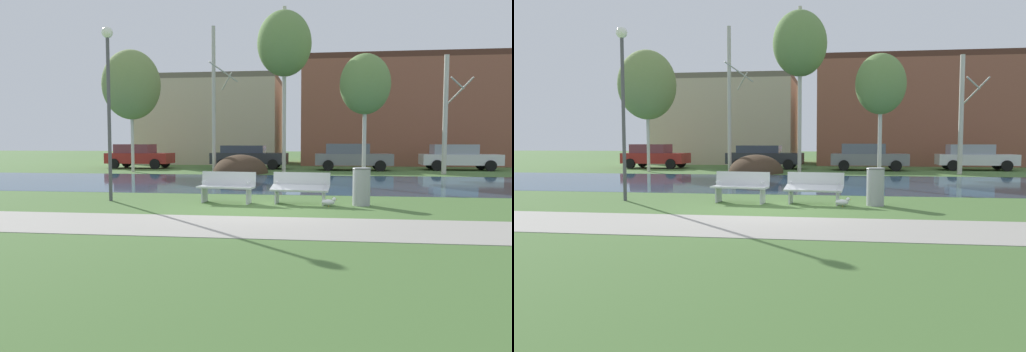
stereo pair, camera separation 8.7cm
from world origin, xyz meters
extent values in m
plane|color=#476B33|center=(0.00, 10.00, 0.00)|extent=(120.00, 120.00, 0.00)
cube|color=#9E998E|center=(0.00, -2.37, 0.01)|extent=(60.00, 2.50, 0.01)
cube|color=#33516B|center=(0.00, 7.96, 0.00)|extent=(80.00, 8.95, 0.01)
ellipsoid|color=#423021|center=(-2.72, 13.96, 0.00)|extent=(3.00, 3.59, 2.02)
cube|color=silver|center=(-1.04, 1.20, 0.45)|extent=(1.65, 0.68, 0.05)
cube|color=silver|center=(-1.00, 1.47, 0.67)|extent=(1.60, 0.29, 0.40)
cube|color=silver|center=(-1.68, 1.34, 0.23)|extent=(0.09, 0.43, 0.45)
cube|color=silver|center=(-0.38, 1.17, 0.23)|extent=(0.09, 0.43, 0.45)
cylinder|color=silver|center=(-1.68, 1.30, 0.59)|extent=(0.08, 0.28, 0.04)
cylinder|color=silver|center=(-0.38, 1.13, 0.59)|extent=(0.08, 0.28, 0.04)
cube|color=silver|center=(1.04, 1.20, 0.45)|extent=(1.65, 0.68, 0.17)
cube|color=silver|center=(1.07, 1.47, 0.67)|extent=(1.60, 0.29, 0.40)
cube|color=silver|center=(0.39, 1.34, 0.23)|extent=(0.09, 0.43, 0.45)
cube|color=silver|center=(1.69, 1.17, 0.23)|extent=(0.09, 0.43, 0.45)
cylinder|color=silver|center=(0.39, 1.30, 0.59)|extent=(0.08, 0.28, 0.04)
cylinder|color=silver|center=(1.69, 1.13, 0.59)|extent=(0.08, 0.28, 0.04)
cylinder|color=#999B9E|center=(2.70, 1.20, 0.51)|extent=(0.47, 0.47, 1.03)
torus|color=#5B5D5E|center=(2.70, 1.20, 1.00)|extent=(0.50, 0.50, 0.04)
ellipsoid|color=white|center=(1.80, 0.83, 0.12)|extent=(0.35, 0.16, 0.16)
sphere|color=white|center=(1.96, 0.83, 0.20)|extent=(0.11, 0.11, 0.11)
cone|color=gold|center=(2.02, 0.83, 0.20)|extent=(0.06, 0.04, 0.04)
cylinder|color=gold|center=(1.82, 0.79, 0.05)|extent=(0.01, 0.01, 0.10)
cylinder|color=gold|center=(1.82, 0.86, 0.05)|extent=(0.01, 0.01, 0.10)
cylinder|color=#4C4C51|center=(-4.48, 1.30, 2.35)|extent=(0.10, 0.10, 4.69)
sphere|color=white|center=(-4.48, 1.30, 4.84)|extent=(0.32, 0.32, 0.32)
cylinder|color=beige|center=(-8.95, 14.11, 3.14)|extent=(0.18, 0.18, 6.29)
ellipsoid|color=olive|center=(-8.95, 14.11, 4.90)|extent=(3.24, 3.24, 3.89)
cylinder|color=#BCB7A8|center=(-4.28, 14.30, 4.02)|extent=(0.21, 0.21, 8.04)
cylinder|color=#BCB7A8|center=(-3.63, 14.74, 5.08)|extent=(0.85, 1.19, 0.86)
cylinder|color=#BCB7A8|center=(-3.57, 13.57, 5.45)|extent=(1.38, 1.34, 0.97)
cylinder|color=beige|center=(-0.42, 14.97, 4.57)|extent=(0.22, 0.22, 9.14)
ellipsoid|color=#668947|center=(-0.42, 14.97, 7.13)|extent=(3.01, 3.01, 3.61)
cylinder|color=beige|center=(3.88, 13.70, 3.01)|extent=(0.21, 0.21, 6.02)
ellipsoid|color=#668947|center=(3.88, 13.70, 4.70)|extent=(2.61, 2.61, 3.13)
cylinder|color=beige|center=(8.07, 14.33, 3.10)|extent=(0.25, 0.25, 6.21)
cylinder|color=beige|center=(8.93, 14.92, 4.39)|extent=(1.04, 1.46, 1.33)
cylinder|color=beige|center=(8.51, 13.87, 4.70)|extent=(0.92, 0.90, 0.58)
cube|color=maroon|center=(-9.93, 17.77, 0.65)|extent=(4.13, 1.96, 0.66)
cube|color=brown|center=(-10.26, 17.77, 1.26)|extent=(2.33, 1.70, 0.56)
cylinder|color=black|center=(-8.56, 18.67, 0.32)|extent=(0.65, 0.24, 0.64)
cylinder|color=black|center=(-8.61, 16.80, 0.32)|extent=(0.65, 0.24, 0.64)
cylinder|color=black|center=(-11.26, 18.73, 0.32)|extent=(0.65, 0.24, 0.64)
cylinder|color=black|center=(-11.31, 16.87, 0.32)|extent=(0.65, 0.24, 0.64)
cube|color=#282B30|center=(-2.81, 18.01, 0.66)|extent=(4.82, 1.90, 0.68)
cube|color=#2F3648|center=(-3.20, 18.02, 1.24)|extent=(2.71, 1.63, 0.46)
cylinder|color=black|center=(-1.22, 18.86, 0.32)|extent=(0.65, 0.24, 0.64)
cylinder|color=black|center=(-1.26, 17.08, 0.32)|extent=(0.65, 0.24, 0.64)
cylinder|color=black|center=(-4.37, 18.94, 0.32)|extent=(0.65, 0.24, 0.64)
cylinder|color=black|center=(-4.41, 17.16, 0.32)|extent=(0.65, 0.24, 0.64)
cube|color=slate|center=(3.58, 17.20, 0.66)|extent=(4.54, 1.84, 0.67)
cube|color=slate|center=(3.22, 17.21, 1.29)|extent=(2.56, 1.58, 0.59)
cylinder|color=black|center=(5.09, 18.03, 0.32)|extent=(0.65, 0.24, 0.64)
cylinder|color=black|center=(5.05, 16.30, 0.32)|extent=(0.65, 0.24, 0.64)
cylinder|color=black|center=(2.12, 18.10, 0.32)|extent=(0.65, 0.24, 0.64)
cylinder|color=black|center=(2.08, 16.37, 0.32)|extent=(0.65, 0.24, 0.64)
cube|color=silver|center=(9.92, 18.14, 0.64)|extent=(4.53, 1.86, 0.64)
cube|color=#949AAC|center=(9.56, 18.15, 1.25)|extent=(2.55, 1.61, 0.59)
cylinder|color=black|center=(11.42, 18.98, 0.32)|extent=(0.65, 0.24, 0.64)
cylinder|color=black|center=(11.38, 17.22, 0.32)|extent=(0.65, 0.24, 0.64)
cylinder|color=black|center=(8.46, 19.05, 0.32)|extent=(0.65, 0.24, 0.64)
cylinder|color=black|center=(8.42, 17.29, 0.32)|extent=(0.65, 0.24, 0.64)
cube|color=#BCAD8E|center=(-6.98, 25.76, 3.17)|extent=(10.71, 6.98, 6.34)
cube|color=#675F4E|center=(-6.98, 25.76, 6.54)|extent=(10.71, 6.98, 0.40)
cube|color=brown|center=(8.22, 25.95, 3.71)|extent=(15.92, 8.30, 7.42)
cube|color=#4E2C21|center=(8.22, 25.95, 7.62)|extent=(15.92, 8.30, 0.40)
camera|label=1|loc=(1.57, -11.95, 1.74)|focal=33.64mm
camera|label=2|loc=(1.65, -11.94, 1.74)|focal=33.64mm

